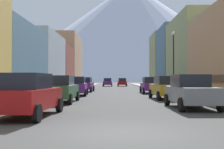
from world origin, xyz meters
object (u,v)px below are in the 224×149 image
car_left_0 (27,95)px  car_left_1 (60,89)px  car_left_2 (76,86)px  car_left_3 (85,84)px  car_right_2 (151,85)px  potted_plant_1 (45,89)px  potted_plant_2 (191,87)px  car_right_1 (166,87)px  car_driving_1 (108,82)px  car_right_0 (190,91)px  streetlamp_right (174,53)px  pedestrian_0 (185,86)px  car_driving_0 (122,82)px

car_left_0 → car_left_1: 7.05m
car_left_2 → car_left_3: (-0.00, 7.77, 0.00)m
car_left_1 → car_right_2: same height
potted_plant_1 → potted_plant_2: (14.00, -0.95, 0.17)m
car_left_0 → car_right_1: bearing=53.5°
car_left_2 → car_driving_1: bearing=86.4°
car_left_3 → car_right_0: (7.60, -19.50, 0.00)m
potted_plant_1 → streetlamp_right: 12.84m
car_driving_1 → potted_plant_2: bearing=-76.2°
car_left_1 → car_left_3: (-0.00, 15.83, 0.00)m
car_right_0 → potted_plant_1: car_right_0 is taller
car_left_3 → streetlamp_right: 12.54m
car_left_2 → car_right_2: 8.79m
car_driving_1 → potted_plant_1: bearing=-99.0°
car_left_3 → pedestrian_0: (10.05, -8.62, -0.01)m
car_left_1 → car_driving_0: size_ratio=1.00×
car_right_1 → car_driving_1: (-5.40, 39.74, 0.00)m
car_left_0 → car_left_3: 22.88m
car_driving_0 → car_driving_1: same height
car_left_2 → car_right_1: size_ratio=1.00×
car_right_1 → streetlamp_right: bearing=71.5°
car_left_2 → pedestrian_0: bearing=-4.8°
pedestrian_0 → streetlamp_right: size_ratio=0.27×
car_driving_0 → potted_plant_1: (-8.60, -34.59, -0.27)m
car_left_3 → car_right_1: (7.60, -12.62, 0.00)m
car_left_3 → potted_plant_1: bearing=-114.7°
car_left_0 → car_right_2: size_ratio=1.02×
car_left_3 → potted_plant_2: car_left_3 is taller
streetlamp_right → car_driving_0: bearing=96.0°
car_right_1 → car_right_2: same height
car_left_2 → car_right_0: (7.60, -11.72, 0.00)m
car_left_1 → potted_plant_2: 13.40m
car_right_0 → pedestrian_0: size_ratio=2.75×
car_right_2 → car_driving_1: 30.95m
car_right_1 → pedestrian_0: 4.69m
car_left_0 → car_right_1: same height
car_right_1 → potted_plant_1: (-10.80, 5.67, -0.27)m
car_left_2 → car_left_3: size_ratio=1.01×
car_left_2 → car_right_2: same height
potted_plant_2 → streetlamp_right: bearing=-176.4°
car_left_3 → potted_plant_2: (10.80, -7.90, -0.10)m
car_right_0 → car_driving_1: (-5.40, 46.61, 0.00)m
car_left_0 → potted_plant_1: 16.25m
potted_plant_2 → pedestrian_0: size_ratio=0.68×
car_left_0 → car_right_2: bearing=68.7°
pedestrian_0 → car_driving_0: bearing=97.3°
car_right_1 → potted_plant_1: 12.20m
car_driving_0 → potted_plant_2: bearing=-81.4°
car_left_0 → car_driving_1: same height
car_left_1 → potted_plant_1: bearing=109.8°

